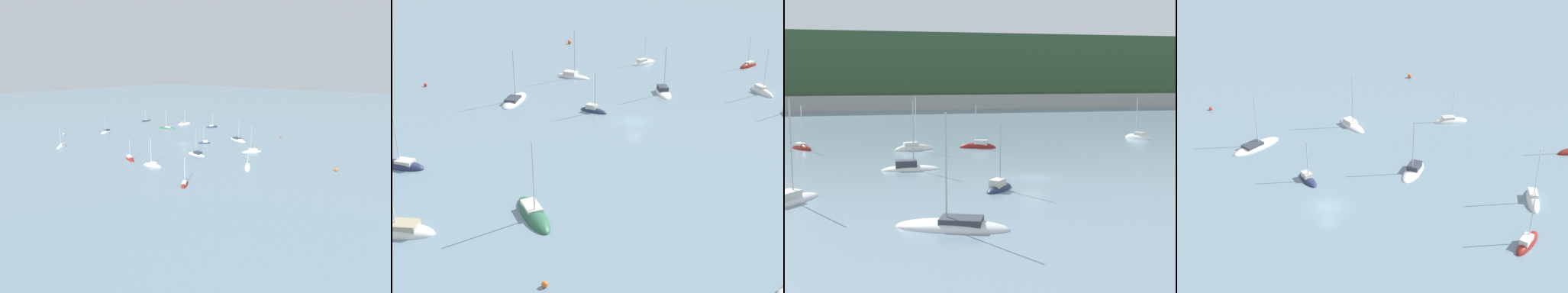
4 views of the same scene
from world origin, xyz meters
The scene contains 11 objects.
ground_plane centered at (0.00, 0.00, 0.00)m, with size 600.00×600.00×0.00m, color slate.
hillside_ridge centered at (0.00, 161.15, 12.97)m, with size 338.60×64.95×25.95m.
shore_town_strip centered at (0.00, 125.18, 2.36)m, with size 287.81×6.00×4.73m.
sailboat_2 centered at (-12.87, 8.15, 0.15)m, with size 7.12×2.74×8.89m.
sailboat_3 centered at (-5.46, -5.51, 0.13)m, with size 4.26×4.69×7.08m.
sailboat_4 centered at (-25.15, -6.44, 0.14)m, with size 6.00×6.95×9.85m.
sailboat_5 centered at (-27.25, 30.31, 0.08)m, with size 4.12×5.33×7.62m.
sailboat_7 centered at (-10.48, 25.46, 0.11)m, with size 6.36×2.81×9.00m.
sailboat_8 centered at (-12.40, -17.99, 0.07)m, with size 9.17×5.87×9.35m.
sailboat_10 centered at (30.48, 31.47, 0.11)m, with size 3.41×5.34×8.16m.
sailboat_11 centered at (-0.40, 25.62, 0.12)m, with size 5.93×3.07×7.66m.
Camera 3 is at (-19.44, -56.79, 11.32)m, focal length 50.00 mm.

